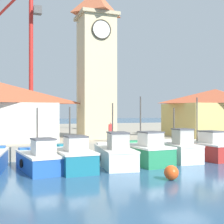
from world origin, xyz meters
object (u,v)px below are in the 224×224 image
at_px(fishing_boat_left_outer, 40,159).
at_px(mooring_buoy, 171,173).
at_px(fishing_boat_mid_left, 115,154).
at_px(fishing_boat_mid_right, 178,150).
at_px(dock_worker_near_tower, 111,131).
at_px(fishing_boat_right_inner, 203,148).
at_px(fishing_boat_center, 145,152).
at_px(clock_tower, 96,60).
at_px(fishing_boat_left_inner, 72,157).
at_px(port_crane_far, 87,83).
at_px(port_crane_near, 29,74).
at_px(warehouse_right, 215,112).

xyz_separation_m(fishing_boat_left_outer, mooring_buoy, (6.05, -4.84, -0.31)).
height_order(fishing_boat_mid_left, fishing_boat_mid_right, fishing_boat_mid_left).
relative_size(fishing_boat_mid_left, dock_worker_near_tower, 3.23).
bearing_deg(fishing_boat_right_inner, fishing_boat_center, -171.39).
height_order(fishing_boat_left_outer, fishing_boat_center, fishing_boat_center).
distance_m(fishing_boat_mid_left, mooring_buoy, 5.10).
relative_size(fishing_boat_left_outer, fishing_boat_mid_left, 0.91).
relative_size(fishing_boat_center, clock_tower, 0.30).
height_order(fishing_boat_left_inner, mooring_buoy, fishing_boat_left_inner).
relative_size(fishing_boat_mid_right, port_crane_far, 0.25).
height_order(fishing_boat_mid_left, port_crane_far, port_crane_far).
xyz_separation_m(fishing_boat_left_inner, fishing_boat_right_inner, (10.37, 1.13, 0.01)).
relative_size(port_crane_near, mooring_buoy, 25.65).
relative_size(clock_tower, mooring_buoy, 20.12).
relative_size(fishing_boat_center, fishing_boat_mid_right, 1.08).
xyz_separation_m(fishing_boat_left_inner, fishing_boat_mid_right, (7.87, 0.70, 0.05)).
height_order(port_crane_near, dock_worker_near_tower, port_crane_near).
bearing_deg(fishing_boat_left_inner, warehouse_right, 24.91).
xyz_separation_m(fishing_boat_mid_right, clock_tower, (-3.63, 8.09, 7.49)).
distance_m(fishing_boat_center, warehouse_right, 14.14).
bearing_deg(fishing_boat_left_outer, fishing_boat_right_inner, 4.40).
height_order(fishing_boat_center, fishing_boat_right_inner, fishing_boat_right_inner).
height_order(fishing_boat_left_outer, mooring_buoy, fishing_boat_left_outer).
height_order(fishing_boat_left_outer, fishing_boat_mid_left, fishing_boat_mid_left).
relative_size(fishing_boat_left_outer, port_crane_near, 0.25).
bearing_deg(fishing_boat_mid_left, port_crane_near, 98.09).
relative_size(fishing_boat_mid_left, warehouse_right, 0.55).
relative_size(fishing_boat_mid_right, port_crane_near, 0.22).
relative_size(fishing_boat_left_outer, fishing_boat_mid_right, 1.13).
height_order(fishing_boat_mid_right, dock_worker_near_tower, fishing_boat_mid_right).
relative_size(fishing_boat_center, dock_worker_near_tower, 2.82).
height_order(fishing_boat_mid_right, port_crane_near, port_crane_near).
bearing_deg(fishing_boat_left_outer, port_crane_near, 86.34).
xyz_separation_m(warehouse_right, dock_worker_near_tower, (-12.40, -2.60, -1.60)).
distance_m(fishing_boat_left_inner, fishing_boat_center, 5.08).
bearing_deg(fishing_boat_mid_left, fishing_boat_mid_right, 5.07).
relative_size(clock_tower, port_crane_far, 0.92).
bearing_deg(fishing_boat_right_inner, mooring_buoy, -137.14).
bearing_deg(fishing_boat_left_inner, clock_tower, 64.24).
height_order(fishing_boat_left_outer, port_crane_near, port_crane_near).
xyz_separation_m(fishing_boat_mid_left, fishing_boat_mid_right, (4.99, 0.44, 0.03)).
height_order(fishing_boat_left_inner, port_crane_far, port_crane_far).
xyz_separation_m(fishing_boat_left_outer, clock_tower, (6.17, 8.61, 7.60)).
bearing_deg(fishing_boat_right_inner, fishing_boat_mid_right, -170.39).
bearing_deg(fishing_boat_right_inner, port_crane_near, 115.74).
distance_m(fishing_boat_mid_left, port_crane_near, 24.76).
bearing_deg(fishing_boat_mid_left, warehouse_right, 28.45).
height_order(port_crane_far, mooring_buoy, port_crane_far).
bearing_deg(fishing_boat_center, dock_worker_near_tower, 98.26).
xyz_separation_m(clock_tower, mooring_buoy, (-0.11, -13.46, -7.91)).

